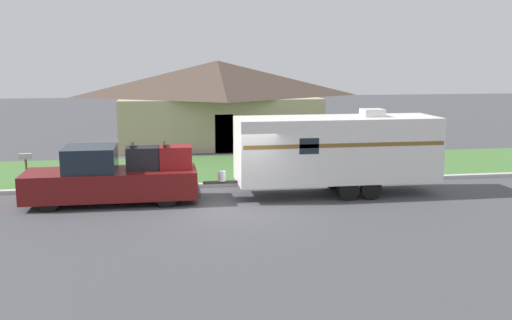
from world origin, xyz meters
name	(u,v)px	position (x,y,z in m)	size (l,w,h in m)	color
ground_plane	(244,210)	(0.00, 0.00, 0.00)	(120.00, 120.00, 0.00)	#47474C
curb_strip	(231,184)	(0.00, 3.75, 0.07)	(80.00, 0.30, 0.14)	beige
lawn_strip	(222,169)	(0.00, 7.40, 0.01)	(80.00, 7.00, 0.03)	#477538
house_across_street	(218,101)	(0.58, 15.41, 2.57)	(12.15, 7.54, 4.95)	tan
pickup_truck	(113,177)	(-4.44, 1.69, 0.92)	(6.05, 2.03, 2.10)	black
travel_trailer	(337,149)	(3.73, 1.69, 1.73)	(8.73, 2.25, 3.20)	black
mailbox	(26,161)	(-8.06, 4.87, 1.04)	(0.48, 0.20, 1.35)	brown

